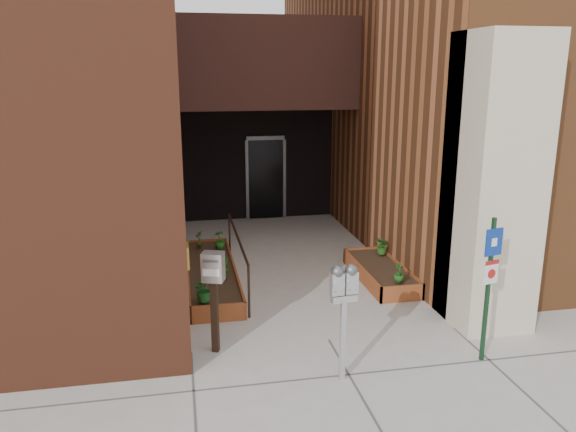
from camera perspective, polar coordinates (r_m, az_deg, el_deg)
ground at (r=8.48m, az=4.17°, el=-12.45°), size 80.00×80.00×0.00m
architecture at (r=14.34m, az=-3.82°, el=19.04°), size 20.00×14.60×10.00m
planter_left at (r=10.65m, az=-7.80°, el=-5.98°), size 0.90×3.60×0.30m
planter_right at (r=10.81m, az=9.36°, el=-5.74°), size 0.80×2.20×0.30m
handrail at (r=10.45m, az=-5.16°, el=-2.76°), size 0.04×3.34×0.90m
parking_meter at (r=7.01m, az=5.69°, el=-7.64°), size 0.35×0.18×1.56m
sign_post at (r=7.87m, az=19.83°, el=-5.65°), size 0.27×0.10×2.02m
payment_dropbox at (r=7.79m, az=-7.58°, el=-6.55°), size 0.34×0.29×1.46m
shrub_left_a at (r=9.02m, az=-8.46°, el=-7.32°), size 0.46×0.46×0.41m
shrub_left_b at (r=10.01m, az=-6.53°, el=-5.18°), size 0.24×0.24×0.36m
shrub_left_c at (r=11.55m, az=-6.95°, el=-2.40°), size 0.29×0.29×0.40m
shrub_left_d at (r=11.74m, az=-9.03°, el=-2.34°), size 0.22×0.22×0.34m
shrub_right_a at (r=9.91m, az=11.22°, el=-5.67°), size 0.26×0.26×0.33m
shrub_right_b at (r=11.33m, az=9.53°, el=-2.99°), size 0.25×0.25×0.34m
shrub_right_c at (r=11.31m, az=9.58°, el=-3.00°), size 0.33×0.33×0.35m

